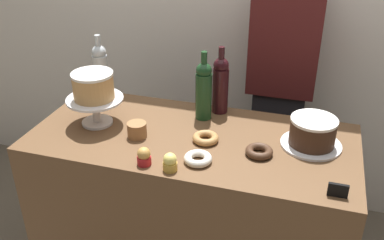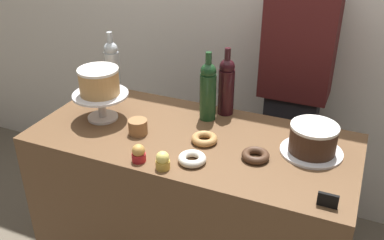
# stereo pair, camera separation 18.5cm
# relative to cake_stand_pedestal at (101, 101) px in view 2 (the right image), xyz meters

# --- Properties ---
(display_counter) EXTENTS (1.41, 0.65, 0.89)m
(display_counter) POSITION_rel_cake_stand_pedestal_xyz_m (0.45, 0.01, -0.53)
(display_counter) COLOR brown
(display_counter) RESTS_ON ground_plane
(cake_stand_pedestal) EXTENTS (0.26, 0.26, 0.13)m
(cake_stand_pedestal) POSITION_rel_cake_stand_pedestal_xyz_m (0.00, 0.00, 0.00)
(cake_stand_pedestal) COLOR silver
(cake_stand_pedestal) RESTS_ON display_counter
(white_layer_cake) EXTENTS (0.18, 0.18, 0.12)m
(white_layer_cake) POSITION_rel_cake_stand_pedestal_xyz_m (0.00, 0.00, 0.10)
(white_layer_cake) COLOR tan
(white_layer_cake) RESTS_ON cake_stand_pedestal
(silver_serving_platter) EXTENTS (0.25, 0.25, 0.01)m
(silver_serving_platter) POSITION_rel_cake_stand_pedestal_xyz_m (0.95, 0.08, -0.08)
(silver_serving_platter) COLOR white
(silver_serving_platter) RESTS_ON display_counter
(chocolate_round_cake) EXTENTS (0.19, 0.19, 0.12)m
(chocolate_round_cake) POSITION_rel_cake_stand_pedestal_xyz_m (0.95, 0.08, -0.02)
(chocolate_round_cake) COLOR #3D2619
(chocolate_round_cake) RESTS_ON silver_serving_platter
(wine_bottle_green) EXTENTS (0.08, 0.08, 0.33)m
(wine_bottle_green) POSITION_rel_cake_stand_pedestal_xyz_m (0.45, 0.20, 0.06)
(wine_bottle_green) COLOR #193D1E
(wine_bottle_green) RESTS_ON display_counter
(wine_bottle_dark_red) EXTENTS (0.08, 0.08, 0.33)m
(wine_bottle_dark_red) POSITION_rel_cake_stand_pedestal_xyz_m (0.51, 0.28, 0.06)
(wine_bottle_dark_red) COLOR black
(wine_bottle_dark_red) RESTS_ON display_counter
(wine_bottle_clear) EXTENTS (0.08, 0.08, 0.33)m
(wine_bottle_clear) POSITION_rel_cake_stand_pedestal_xyz_m (-0.11, 0.28, 0.06)
(wine_bottle_clear) COLOR #B2BCC1
(wine_bottle_clear) RESTS_ON display_counter
(cupcake_caramel) EXTENTS (0.06, 0.06, 0.07)m
(cupcake_caramel) POSITION_rel_cake_stand_pedestal_xyz_m (0.34, -0.25, -0.05)
(cupcake_caramel) COLOR red
(cupcake_caramel) RESTS_ON display_counter
(cupcake_lemon) EXTENTS (0.06, 0.06, 0.07)m
(cupcake_lemon) POSITION_rel_cake_stand_pedestal_xyz_m (0.45, -0.26, -0.05)
(cupcake_lemon) COLOR gold
(cupcake_lemon) RESTS_ON display_counter
(donut_chocolate) EXTENTS (0.11, 0.11, 0.03)m
(donut_chocolate) POSITION_rel_cake_stand_pedestal_xyz_m (0.75, -0.05, -0.07)
(donut_chocolate) COLOR #472D1E
(donut_chocolate) RESTS_ON display_counter
(donut_sugar) EXTENTS (0.11, 0.11, 0.03)m
(donut_sugar) POSITION_rel_cake_stand_pedestal_xyz_m (0.53, -0.17, -0.07)
(donut_sugar) COLOR silver
(donut_sugar) RESTS_ON display_counter
(donut_maple) EXTENTS (0.11, 0.11, 0.03)m
(donut_maple) POSITION_rel_cake_stand_pedestal_xyz_m (0.52, -0.01, -0.07)
(donut_maple) COLOR #B27F47
(donut_maple) RESTS_ON display_counter
(cookie_stack) EXTENTS (0.08, 0.08, 0.07)m
(cookie_stack) POSITION_rel_cake_stand_pedestal_xyz_m (0.22, -0.06, -0.06)
(cookie_stack) COLOR olive
(cookie_stack) RESTS_ON display_counter
(price_sign_chalkboard) EXTENTS (0.07, 0.01, 0.05)m
(price_sign_chalkboard) POSITION_rel_cake_stand_pedestal_xyz_m (1.06, -0.24, -0.06)
(price_sign_chalkboard) COLOR black
(price_sign_chalkboard) RESTS_ON display_counter
(barista_figure) EXTENTS (0.36, 0.22, 1.60)m
(barista_figure) POSITION_rel_cake_stand_pedestal_xyz_m (0.76, 0.70, -0.13)
(barista_figure) COLOR black
(barista_figure) RESTS_ON ground_plane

